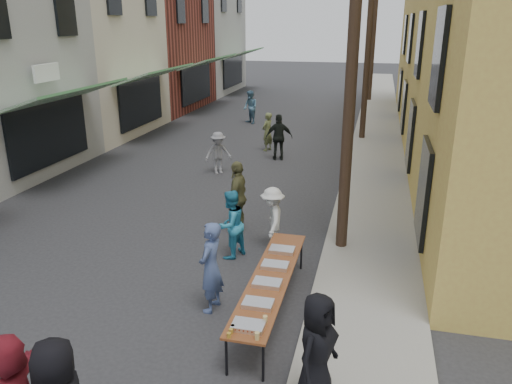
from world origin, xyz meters
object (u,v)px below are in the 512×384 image
at_px(utility_pole_mid, 369,38).
at_px(serving_table, 271,279).
at_px(server, 317,350).
at_px(utility_pole_near, 352,56).
at_px(catering_tray_sausage, 248,326).
at_px(guest_front_c, 230,224).
at_px(utility_pole_far, 374,32).

bearing_deg(utility_pole_mid, serving_table, -94.04).
distance_m(utility_pole_mid, server, 17.70).
bearing_deg(serving_table, utility_pole_near, 71.14).
xyz_separation_m(utility_pole_mid, server, (0.05, -17.34, -3.55)).
xyz_separation_m(utility_pole_near, server, (0.05, -5.34, -3.55)).
relative_size(utility_pole_mid, server, 5.31).
xyz_separation_m(utility_pole_near, utility_pole_mid, (0.00, 12.00, 0.00)).
xyz_separation_m(utility_pole_mid, catering_tray_sausage, (-1.07, -16.78, -3.71)).
relative_size(utility_pole_near, serving_table, 2.25).
height_order(guest_front_c, server, server).
bearing_deg(guest_front_c, catering_tray_sausage, 47.05).
xyz_separation_m(serving_table, guest_front_c, (-1.39, 2.10, 0.10)).
xyz_separation_m(utility_pole_mid, utility_pole_far, (0.00, 12.00, 0.00)).
bearing_deg(catering_tray_sausage, utility_pole_mid, 86.35).
relative_size(serving_table, guest_front_c, 2.47).
bearing_deg(serving_table, server, -63.17).
distance_m(utility_pole_near, catering_tray_sausage, 6.14).
height_order(utility_pole_near, utility_pole_far, same).
bearing_deg(catering_tray_sausage, server, -26.73).
xyz_separation_m(utility_pole_mid, serving_table, (-1.07, -15.13, -3.79)).
bearing_deg(server, catering_tray_sausage, 84.49).
bearing_deg(utility_pole_mid, utility_pole_far, 90.00).
relative_size(utility_pole_mid, serving_table, 2.25).
xyz_separation_m(serving_table, server, (1.12, -2.21, 0.24)).
bearing_deg(utility_pole_near, serving_table, -108.86).
distance_m(utility_pole_near, utility_pole_mid, 12.00).
xyz_separation_m(utility_pole_near, serving_table, (-1.07, -3.13, -3.79)).
bearing_deg(serving_table, utility_pole_mid, 85.96).
bearing_deg(utility_pole_near, catering_tray_sausage, -102.61).
distance_m(utility_pole_mid, utility_pole_far, 12.00).
height_order(utility_pole_near, catering_tray_sausage, utility_pole_near).
height_order(utility_pole_far, guest_front_c, utility_pole_far).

